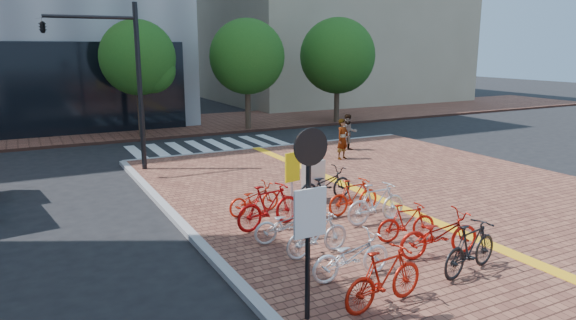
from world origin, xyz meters
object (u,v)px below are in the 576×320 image
bike_5 (254,199)px  traffic_light_pole (97,56)px  pedestrian_b (348,132)px  bike_3 (287,224)px  yellow_sign (293,173)px  bike_9 (376,203)px  pedestrian_a (343,139)px  utility_box (313,181)px  bike_11 (325,185)px  bike_6 (471,248)px  bike_2 (317,235)px  bike_0 (384,278)px  bike_8 (406,222)px  bike_1 (351,256)px  bike_7 (439,234)px  bike_4 (269,206)px  bike_10 (354,196)px

bike_5 → traffic_light_pole: bearing=12.6°
pedestrian_b → bike_3: bearing=-115.8°
bike_3 → yellow_sign: size_ratio=0.92×
bike_3 → traffic_light_pole: (-2.79, 9.21, 3.80)m
bike_9 → pedestrian_b: (4.94, 8.56, 0.27)m
pedestrian_a → utility_box: size_ratio=1.31×
bike_11 → bike_6: bearing=172.4°
bike_2 → bike_3: 1.09m
bike_6 → bike_0: bearing=85.0°
bike_3 → bike_11: bike_11 is taller
bike_5 → bike_0: bearing=168.6°
bike_6 → yellow_sign: yellow_sign is taller
bike_8 → pedestrian_a: pedestrian_a is taller
bike_11 → bike_1: bearing=146.7°
bike_0 → bike_2: (0.13, 2.54, -0.06)m
bike_7 → bike_5: bearing=36.9°
bike_2 → bike_8: size_ratio=1.05×
bike_2 → bike_4: bike_4 is taller
bike_6 → bike_8: bearing=-13.3°
bike_3 → yellow_sign: (0.90, 1.43, 0.83)m
bike_1 → bike_9: size_ratio=0.98×
utility_box → traffic_light_pole: traffic_light_pole is taller
bike_9 → traffic_light_pole: bearing=30.8°
bike_9 → pedestrian_a: (3.67, 7.11, 0.29)m
utility_box → pedestrian_b: bearing=48.3°
bike_1 → bike_4: size_ratio=0.93×
bike_7 → traffic_light_pole: bearing=34.4°
bike_2 → pedestrian_a: size_ratio=0.97×
bike_6 → bike_9: 3.39m
bike_7 → utility_box: utility_box is taller
bike_0 → bike_1: (0.15, 1.25, -0.08)m
bike_1 → utility_box: size_ratio=1.40×
bike_10 → pedestrian_b: bearing=-36.4°
bike_9 → utility_box: utility_box is taller
pedestrian_a → bike_0: bearing=-137.0°
pedestrian_b → yellow_sign: yellow_sign is taller
bike_9 → pedestrian_a: 8.01m
utility_box → bike_0: bearing=-109.3°
yellow_sign → bike_10: bearing=-14.9°
utility_box → traffic_light_pole: 9.07m
bike_1 → traffic_light_pole: bearing=15.9°
bike_11 → traffic_light_pole: size_ratio=0.32×
bike_9 → bike_6: bearing=176.9°
bike_6 → bike_9: bike_9 is taller
bike_6 → bike_11: 5.71m
bike_2 → bike_9: bearing=-69.4°
bike_3 → bike_8: bearing=-111.2°
traffic_light_pole → bike_11: bearing=-52.0°
pedestrian_b → bike_5: bearing=-124.1°
bike_2 → bike_6: 3.22m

